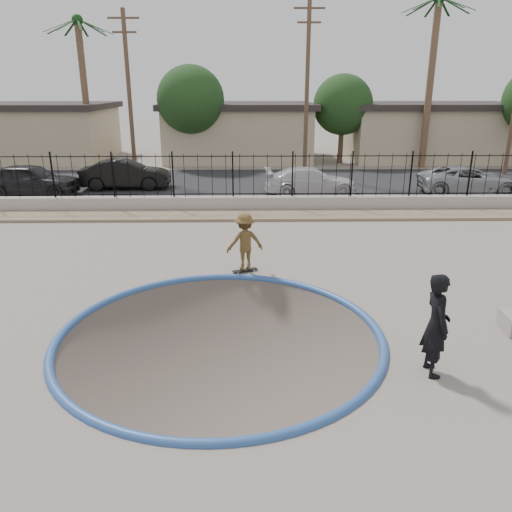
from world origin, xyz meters
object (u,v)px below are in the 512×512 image
object	(u,v)px
skater	(245,245)
car_d	(470,180)
videographer	(436,325)
skateboard	(245,270)
car_b	(125,174)
car_c	(311,181)
car_a	(31,180)

from	to	relation	value
skater	car_d	distance (m)	15.17
videographer	skater	bearing A→B (deg)	32.47
skateboard	videographer	size ratio (longest dim) A/B	0.38
car_b	car_d	bearing A→B (deg)	-97.88
skateboard	car_b	size ratio (longest dim) A/B	0.17
skateboard	videographer	distance (m)	6.45
skateboard	car_d	size ratio (longest dim) A/B	0.16
skater	car_b	size ratio (longest dim) A/B	0.36
videographer	car_d	xyz separation A→B (m)	(7.43, 15.90, -0.27)
skater	car_c	xyz separation A→B (m)	(3.17, 10.54, -0.13)
skateboard	car_d	world-z (taller)	car_d
car_a	car_d	distance (m)	21.21
skateboard	car_c	world-z (taller)	car_c
skater	skateboard	distance (m)	0.76
car_a	car_d	size ratio (longest dim) A/B	0.93
skater	car_a	bearing A→B (deg)	-61.00
videographer	car_c	bearing A→B (deg)	0.60
car_b	car_d	world-z (taller)	car_b
car_d	car_a	bearing A→B (deg)	93.98
skater	car_a	size ratio (longest dim) A/B	0.36
videographer	car_a	world-z (taller)	videographer
skater	car_c	bearing A→B (deg)	-122.04
car_b	skater	bearing A→B (deg)	-155.68
skateboard	car_c	size ratio (longest dim) A/B	0.17
skater	videographer	bearing A→B (deg)	107.67
car_c	car_a	bearing A→B (deg)	87.03
skateboard	car_a	bearing A→B (deg)	110.38
videographer	car_c	distance (m)	15.91
car_a	car_c	distance (m)	13.47
videographer	car_d	distance (m)	17.55
videographer	car_a	distance (m)	21.04
car_c	car_b	bearing A→B (deg)	77.28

